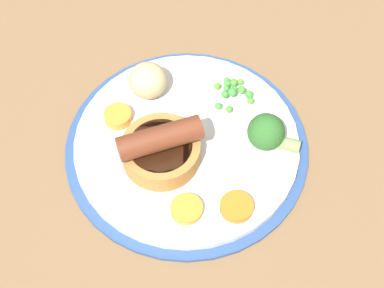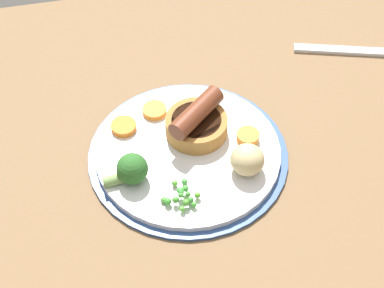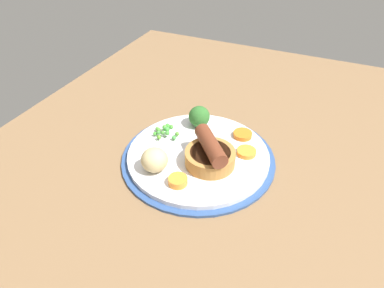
# 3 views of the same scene
# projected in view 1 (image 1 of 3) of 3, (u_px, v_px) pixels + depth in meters

# --- Properties ---
(dining_table) EXTENTS (1.10, 0.80, 0.03)m
(dining_table) POSITION_uv_depth(u_px,v_px,m) (190.00, 150.00, 0.75)
(dining_table) COLOR brown
(dining_table) RESTS_ON ground
(dinner_plate) EXTENTS (0.28, 0.28, 0.01)m
(dinner_plate) POSITION_uv_depth(u_px,v_px,m) (190.00, 147.00, 0.73)
(dinner_plate) COLOR #2D4C84
(dinner_plate) RESTS_ON dining_table
(sausage_pudding) EXTENTS (0.09, 0.09, 0.05)m
(sausage_pudding) POSITION_uv_depth(u_px,v_px,m) (161.00, 148.00, 0.69)
(sausage_pudding) COLOR #AD7538
(sausage_pudding) RESTS_ON dinner_plate
(pea_pile) EXTENTS (0.05, 0.05, 0.02)m
(pea_pile) POSITION_uv_depth(u_px,v_px,m) (233.00, 92.00, 0.75)
(pea_pile) COLOR #55A32D
(pea_pile) RESTS_ON dinner_plate
(broccoli_floret_near) EXTENTS (0.06, 0.04, 0.04)m
(broccoli_floret_near) POSITION_uv_depth(u_px,v_px,m) (268.00, 133.00, 0.70)
(broccoli_floret_near) COLOR #2D6628
(broccoli_floret_near) RESTS_ON dinner_plate
(potato_chunk_0) EXTENTS (0.05, 0.05, 0.04)m
(potato_chunk_0) POSITION_uv_depth(u_px,v_px,m) (148.00, 80.00, 0.74)
(potato_chunk_0) COLOR #CCB77F
(potato_chunk_0) RESTS_ON dinner_plate
(carrot_slice_1) EXTENTS (0.04, 0.04, 0.01)m
(carrot_slice_1) POSITION_uv_depth(u_px,v_px,m) (118.00, 116.00, 0.73)
(carrot_slice_1) COLOR orange
(carrot_slice_1) RESTS_ON dinner_plate
(carrot_slice_2) EXTENTS (0.05, 0.05, 0.01)m
(carrot_slice_2) POSITION_uv_depth(u_px,v_px,m) (237.00, 207.00, 0.67)
(carrot_slice_2) COLOR orange
(carrot_slice_2) RESTS_ON dinner_plate
(carrot_slice_5) EXTENTS (0.04, 0.04, 0.01)m
(carrot_slice_5) POSITION_uv_depth(u_px,v_px,m) (187.00, 209.00, 0.67)
(carrot_slice_5) COLOR orange
(carrot_slice_5) RESTS_ON dinner_plate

